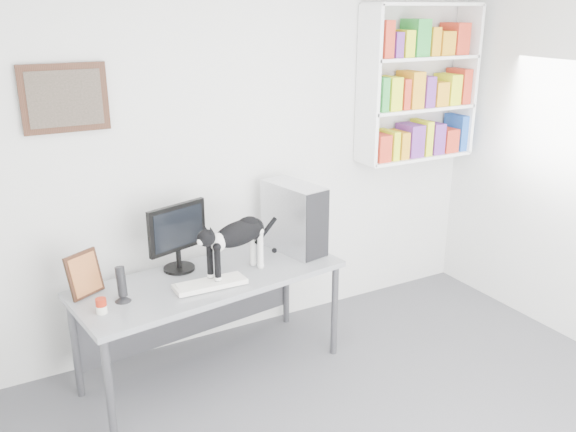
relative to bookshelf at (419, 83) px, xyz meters
The scene contains 11 objects.
room 2.37m from the bookshelf, 127.12° to the right, with size 4.01×4.01×2.70m.
bookshelf is the anchor object (origin of this frame).
wall_art 2.70m from the bookshelf, behind, with size 0.52×0.04×0.42m, color #3F1E14.
desk 2.51m from the bookshelf, 169.66° to the right, with size 1.78×0.69×0.74m, color gray.
monitor 2.31m from the bookshelf, behind, with size 0.44×0.21×0.47m, color black.
keyboard 2.38m from the bookshelf, 166.15° to the right, with size 0.46×0.18×0.04m, color white.
pc_tower 1.55m from the bookshelf, behind, with size 0.22×0.50×0.50m, color silver.
speaker 2.81m from the bookshelf, behind, with size 0.10×0.10×0.23m, color black.
leaning_print 2.94m from the bookshelf, behind, with size 0.23×0.09×0.29m, color #3F1E14.
soup_can 2.99m from the bookshelf, 168.91° to the right, with size 0.06×0.06×0.09m, color #A9210E.
cat 2.08m from the bookshelf, 166.90° to the right, with size 0.62×0.17×0.39m, color black, non-canonical shape.
Camera 1 is at (-1.93, -1.98, 2.43)m, focal length 38.00 mm.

